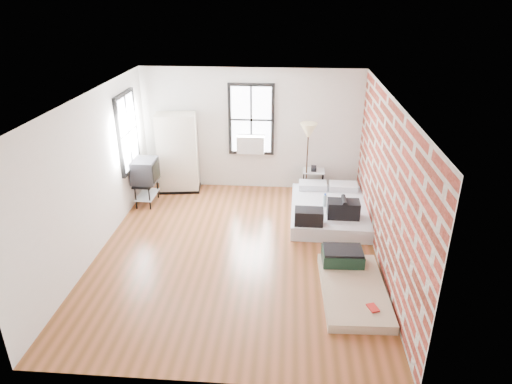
# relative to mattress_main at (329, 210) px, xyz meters

# --- Properties ---
(ground) EXTENTS (6.00, 6.00, 0.00)m
(ground) POSITION_rel_mattress_main_xyz_m (-1.74, -1.48, -0.19)
(ground) COLOR brown
(ground) RESTS_ON ground
(room_shell) EXTENTS (5.02, 6.02, 2.80)m
(room_shell) POSITION_rel_mattress_main_xyz_m (-1.51, -1.12, 1.55)
(room_shell) COLOR silver
(room_shell) RESTS_ON ground
(mattress_main) EXTENTS (1.60, 2.15, 0.68)m
(mattress_main) POSITION_rel_mattress_main_xyz_m (0.00, 0.00, 0.00)
(mattress_main) COLOR white
(mattress_main) RESTS_ON ground
(mattress_bare) EXTENTS (1.03, 1.87, 0.40)m
(mattress_bare) POSITION_rel_mattress_main_xyz_m (0.18, -2.41, -0.07)
(mattress_bare) COLOR tan
(mattress_bare) RESTS_ON ground
(wardrobe) EXTENTS (0.99, 0.65, 1.83)m
(wardrobe) POSITION_rel_mattress_main_xyz_m (-3.41, 1.17, 0.73)
(wardrobe) COLOR black
(wardrobe) RESTS_ON ground
(side_table) EXTENTS (0.51, 0.41, 0.66)m
(side_table) POSITION_rel_mattress_main_xyz_m (-0.29, 1.24, 0.25)
(side_table) COLOR black
(side_table) RESTS_ON ground
(floor_lamp) EXTENTS (0.36, 0.36, 1.70)m
(floor_lamp) POSITION_rel_mattress_main_xyz_m (-0.46, 1.08, 1.27)
(floor_lamp) COLOR black
(floor_lamp) RESTS_ON ground
(tv_stand) EXTENTS (0.52, 0.73, 1.02)m
(tv_stand) POSITION_rel_mattress_main_xyz_m (-3.96, 0.40, 0.55)
(tv_stand) COLOR black
(tv_stand) RESTS_ON ground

